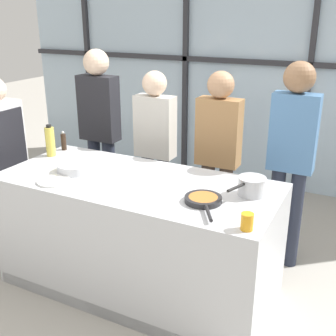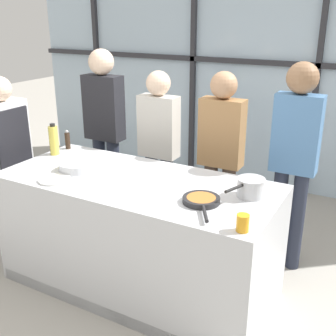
# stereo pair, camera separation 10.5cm
# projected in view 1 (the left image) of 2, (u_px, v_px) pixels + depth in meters

# --- Properties ---
(ground_plane) EXTENTS (18.00, 18.00, 0.00)m
(ground_plane) POSITION_uv_depth(u_px,v_px,m) (139.00, 286.00, 3.44)
(ground_plane) COLOR #ADA89E
(back_window_wall) EXTENTS (6.40, 0.10, 2.80)m
(back_window_wall) POSITION_uv_depth(u_px,v_px,m) (244.00, 73.00, 5.11)
(back_window_wall) COLOR silver
(back_window_wall) RESTS_ON ground_plane
(demo_island) EXTENTS (2.10, 0.92, 0.93)m
(demo_island) POSITION_uv_depth(u_px,v_px,m) (138.00, 236.00, 3.27)
(demo_island) COLOR silver
(demo_island) RESTS_ON ground_plane
(chef) EXTENTS (0.23, 0.42, 1.58)m
(chef) POSITION_uv_depth(u_px,v_px,m) (3.00, 154.00, 3.78)
(chef) COLOR #232838
(chef) RESTS_ON ground_plane
(spectator_far_left) EXTENTS (0.40, 0.25, 1.77)m
(spectator_far_left) POSITION_uv_depth(u_px,v_px,m) (100.00, 125.00, 4.20)
(spectator_far_left) COLOR #232838
(spectator_far_left) RESTS_ON ground_plane
(spectator_center_left) EXTENTS (0.38, 0.22, 1.61)m
(spectator_center_left) POSITION_uv_depth(u_px,v_px,m) (155.00, 143.00, 3.98)
(spectator_center_left) COLOR #232838
(spectator_center_left) RESTS_ON ground_plane
(spectator_center_right) EXTENTS (0.38, 0.23, 1.64)m
(spectator_center_right) POSITION_uv_depth(u_px,v_px,m) (218.00, 150.00, 3.70)
(spectator_center_right) COLOR #47382D
(spectator_center_right) RESTS_ON ground_plane
(spectator_far_right) EXTENTS (0.37, 0.25, 1.75)m
(spectator_far_right) POSITION_uv_depth(u_px,v_px,m) (292.00, 151.00, 3.41)
(spectator_far_right) COLOR #232838
(spectator_far_right) RESTS_ON ground_plane
(frying_pan) EXTENTS (0.30, 0.40, 0.04)m
(frying_pan) POSITION_uv_depth(u_px,v_px,m) (203.00, 200.00, 2.75)
(frying_pan) COLOR #232326
(frying_pan) RESTS_ON demo_island
(saucepan) EXTENTS (0.19, 0.34, 0.13)m
(saucepan) POSITION_uv_depth(u_px,v_px,m) (251.00, 186.00, 2.84)
(saucepan) COLOR silver
(saucepan) RESTS_ON demo_island
(white_plate) EXTENTS (0.24, 0.24, 0.01)m
(white_plate) POSITION_uv_depth(u_px,v_px,m) (54.00, 181.00, 3.08)
(white_plate) COLOR white
(white_plate) RESTS_ON demo_island
(mixing_bowl) EXTENTS (0.27, 0.27, 0.07)m
(mixing_bowl) POSITION_uv_depth(u_px,v_px,m) (75.00, 167.00, 3.27)
(mixing_bowl) COLOR silver
(mixing_bowl) RESTS_ON demo_island
(oil_bottle) EXTENTS (0.08, 0.08, 0.28)m
(oil_bottle) POSITION_uv_depth(u_px,v_px,m) (50.00, 141.00, 3.60)
(oil_bottle) COLOR #E0CC4C
(oil_bottle) RESTS_ON demo_island
(pepper_grinder) EXTENTS (0.05, 0.05, 0.17)m
(pepper_grinder) POSITION_uv_depth(u_px,v_px,m) (64.00, 141.00, 3.77)
(pepper_grinder) COLOR #332319
(pepper_grinder) RESTS_ON demo_island
(juice_glass_near) EXTENTS (0.07, 0.07, 0.10)m
(juice_glass_near) POSITION_uv_depth(u_px,v_px,m) (247.00, 222.00, 2.39)
(juice_glass_near) COLOR orange
(juice_glass_near) RESTS_ON demo_island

